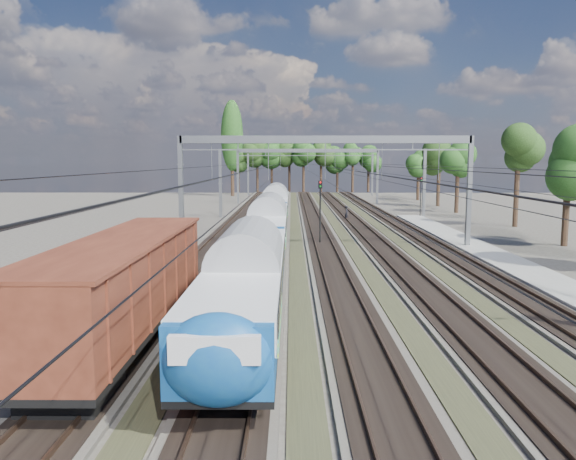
{
  "coord_description": "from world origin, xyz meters",
  "views": [
    {
      "loc": [
        -2.68,
        -14.75,
        7.02
      ],
      "look_at": [
        -2.88,
        19.45,
        2.8
      ],
      "focal_mm": 35.0,
      "sensor_mm": 36.0,
      "label": 1
    }
  ],
  "objects_px": {
    "worker": "(347,213)",
    "signal_near": "(320,204)",
    "emu_train": "(268,219)",
    "signal_far": "(421,192)",
    "freight_boxcar": "(125,283)"
  },
  "relations": [
    {
      "from": "freight_boxcar",
      "to": "signal_far",
      "type": "relative_size",
      "value": 3.05
    },
    {
      "from": "emu_train",
      "to": "signal_far",
      "type": "height_order",
      "value": "signal_far"
    },
    {
      "from": "freight_boxcar",
      "to": "worker",
      "type": "distance_m",
      "value": 46.95
    },
    {
      "from": "emu_train",
      "to": "signal_near",
      "type": "bearing_deg",
      "value": 38.92
    },
    {
      "from": "worker",
      "to": "signal_near",
      "type": "relative_size",
      "value": 0.33
    },
    {
      "from": "signal_near",
      "to": "emu_train",
      "type": "bearing_deg",
      "value": -133.27
    },
    {
      "from": "worker",
      "to": "emu_train",
      "type": "bearing_deg",
      "value": 178.26
    },
    {
      "from": "emu_train",
      "to": "signal_far",
      "type": "xyz_separation_m",
      "value": [
        17.73,
        25.55,
        0.68
      ]
    },
    {
      "from": "worker",
      "to": "signal_far",
      "type": "distance_m",
      "value": 10.1
    },
    {
      "from": "signal_far",
      "to": "emu_train",
      "type": "bearing_deg",
      "value": -148.08
    },
    {
      "from": "worker",
      "to": "signal_far",
      "type": "relative_size",
      "value": 0.35
    },
    {
      "from": "signal_near",
      "to": "signal_far",
      "type": "distance_m",
      "value": 25.92
    },
    {
      "from": "emu_train",
      "to": "worker",
      "type": "bearing_deg",
      "value": 69.68
    },
    {
      "from": "emu_train",
      "to": "worker",
      "type": "height_order",
      "value": "emu_train"
    },
    {
      "from": "signal_far",
      "to": "signal_near",
      "type": "bearing_deg",
      "value": -144.69
    }
  ]
}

